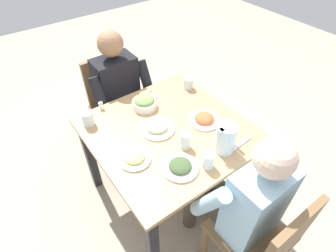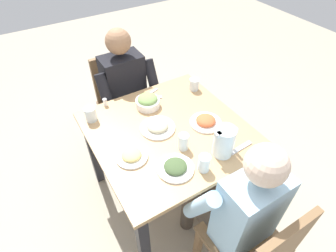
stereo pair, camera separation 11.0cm
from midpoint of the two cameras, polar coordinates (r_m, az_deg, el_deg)
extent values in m
plane|color=#9E937F|center=(2.31, 1.50, -13.90)|extent=(8.00, 8.00, 0.00)
cube|color=tan|center=(1.76, 1.91, -1.14)|extent=(0.97, 0.97, 0.03)
cube|color=#232328|center=(1.73, -3.13, -24.01)|extent=(0.06, 0.06, 0.70)
cube|color=#232328|center=(2.05, 18.83, -11.26)|extent=(0.06, 0.06, 0.70)
cube|color=#232328|center=(2.19, -14.10, -5.30)|extent=(0.06, 0.06, 0.70)
cube|color=#232328|center=(2.45, 4.77, 2.37)|extent=(0.06, 0.06, 0.70)
cube|color=brown|center=(1.90, 8.12, -23.69)|extent=(0.04, 0.04, 0.41)
cube|color=brown|center=(2.03, 16.16, -18.46)|extent=(0.04, 0.04, 0.41)
cube|color=brown|center=(1.73, 17.36, -21.86)|extent=(0.40, 0.40, 0.03)
cube|color=brown|center=(1.51, 24.29, -22.86)|extent=(0.38, 0.04, 0.42)
cube|color=brown|center=(2.74, -5.55, 3.47)|extent=(0.04, 0.04, 0.41)
cube|color=brown|center=(2.65, -12.09, 0.99)|extent=(0.04, 0.04, 0.41)
cube|color=brown|center=(2.51, -2.01, -0.75)|extent=(0.04, 0.04, 0.41)
cube|color=brown|center=(2.41, -9.05, -3.63)|extent=(0.04, 0.04, 0.41)
cube|color=brown|center=(2.43, -7.63, 3.89)|extent=(0.40, 0.40, 0.03)
cube|color=brown|center=(2.44, -9.96, 10.23)|extent=(0.38, 0.04, 0.42)
cube|color=#9EC6E0|center=(1.51, 18.67, -16.71)|extent=(0.32, 0.20, 0.50)
sphere|color=beige|center=(1.22, 22.49, -7.73)|extent=(0.19, 0.19, 0.19)
cylinder|color=#473D33|center=(1.77, 10.05, -18.44)|extent=(0.11, 0.38, 0.11)
cylinder|color=#473D33|center=(1.99, 5.85, -17.04)|extent=(0.10, 0.10, 0.43)
cylinder|color=#9EC6E0|center=(1.44, 9.14, -16.32)|extent=(0.08, 0.23, 0.37)
cylinder|color=#473D33|center=(1.84, 14.33, -15.74)|extent=(0.11, 0.38, 0.11)
cylinder|color=#473D33|center=(2.06, 9.83, -14.76)|extent=(0.10, 0.10, 0.43)
cylinder|color=#9EC6E0|center=(1.64, 20.32, -9.27)|extent=(0.08, 0.23, 0.37)
cube|color=black|center=(2.25, -7.91, 8.68)|extent=(0.32, 0.20, 0.50)
sphere|color=#936B4C|center=(2.07, -8.92, 17.17)|extent=(0.19, 0.19, 0.19)
cylinder|color=#473D33|center=(2.31, -3.34, 1.33)|extent=(0.11, 0.38, 0.11)
cylinder|color=#473D33|center=(2.32, -0.90, -4.78)|extent=(0.10, 0.10, 0.43)
cylinder|color=black|center=(2.20, -1.64, 9.05)|extent=(0.08, 0.23, 0.37)
cylinder|color=#473D33|center=(2.26, -7.12, -0.16)|extent=(0.11, 0.38, 0.11)
cylinder|color=#473D33|center=(2.27, -4.62, -6.41)|extent=(0.10, 0.10, 0.43)
cylinder|color=black|center=(2.07, -11.31, 5.68)|extent=(0.08, 0.23, 0.37)
cylinder|color=silver|center=(1.59, 13.66, -3.26)|extent=(0.12, 0.12, 0.19)
cube|color=silver|center=(1.62, 15.68, -2.01)|extent=(0.02, 0.02, 0.11)
cube|color=silver|center=(1.50, 12.64, -1.86)|extent=(0.04, 0.03, 0.02)
cylinder|color=white|center=(1.92, -2.64, 4.84)|extent=(0.17, 0.17, 0.05)
ellipsoid|color=#759951|center=(1.89, -2.67, 5.68)|extent=(0.14, 0.14, 0.06)
cylinder|color=white|center=(1.75, -0.40, -0.44)|extent=(0.23, 0.23, 0.01)
ellipsoid|color=#B7AD89|center=(1.74, -0.41, 0.00)|extent=(0.14, 0.14, 0.05)
cylinder|color=white|center=(1.59, -5.69, -6.45)|extent=(0.19, 0.19, 0.01)
ellipsoid|color=#E0C670|center=(1.58, -5.73, -6.06)|extent=(0.12, 0.12, 0.04)
cylinder|color=white|center=(1.53, 3.66, -8.93)|extent=(0.21, 0.21, 0.01)
ellipsoid|color=#3D512D|center=(1.52, 3.69, -8.55)|extent=(0.13, 0.13, 0.04)
cylinder|color=white|center=(1.81, 9.65, 0.67)|extent=(0.21, 0.21, 0.01)
ellipsoid|color=#CC5B33|center=(1.80, 9.72, 1.12)|extent=(0.13, 0.13, 0.05)
cylinder|color=silver|center=(1.60, 5.22, -3.39)|extent=(0.06, 0.06, 0.11)
cylinder|color=silver|center=(1.51, 9.62, -7.85)|extent=(0.07, 0.07, 0.10)
cylinder|color=silver|center=(2.09, 7.05, 8.66)|extent=(0.07, 0.07, 0.09)
cylinder|color=silver|center=(1.84, -14.37, 2.37)|extent=(0.07, 0.07, 0.10)
cylinder|color=white|center=(1.96, -11.54, 4.79)|extent=(0.03, 0.03, 0.04)
cylinder|color=#B2B2B7|center=(1.95, -11.65, 5.42)|extent=(0.03, 0.03, 0.01)
cube|color=silver|center=(2.00, -2.18, 5.84)|extent=(0.17, 0.08, 0.01)
cube|color=silver|center=(2.04, -2.50, 6.70)|extent=(0.18, 0.07, 0.01)
cube|color=silver|center=(1.70, 16.85, -4.48)|extent=(0.17, 0.04, 0.01)
camera|label=1|loc=(0.05, -88.15, 1.72)|focal=28.93mm
camera|label=2|loc=(0.05, 91.85, -1.72)|focal=28.93mm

